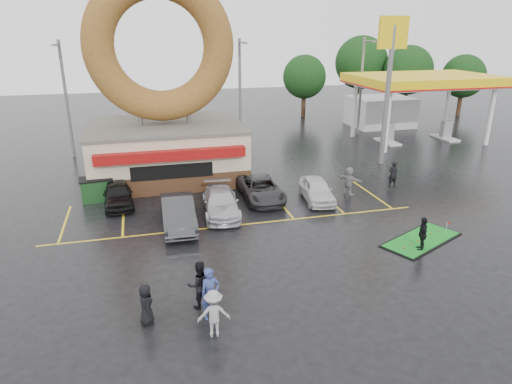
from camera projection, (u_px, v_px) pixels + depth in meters
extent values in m
plane|color=black|center=(256.00, 254.00, 20.98)|extent=(120.00, 120.00, 0.00)
cube|color=#472B19|center=(168.00, 167.00, 31.90)|extent=(10.00, 8.00, 1.20)
cube|color=beige|center=(167.00, 143.00, 31.30)|extent=(10.00, 8.00, 2.30)
cube|color=#59544C|center=(165.00, 125.00, 30.88)|extent=(10.20, 8.20, 0.20)
cube|color=maroon|center=(171.00, 155.00, 27.31)|extent=(9.00, 0.60, 0.60)
cylinder|color=slate|center=(140.00, 116.00, 30.26)|extent=(0.30, 0.30, 1.20)
cylinder|color=slate|center=(188.00, 114.00, 31.02)|extent=(0.30, 0.30, 1.20)
torus|color=brown|center=(160.00, 46.00, 29.15)|extent=(9.60, 2.00, 9.60)
cylinder|color=silver|center=(387.00, 122.00, 37.33)|extent=(0.40, 0.40, 5.00)
cylinder|color=silver|center=(490.00, 117.00, 39.70)|extent=(0.40, 0.40, 5.00)
cylinder|color=silver|center=(354.00, 110.00, 42.80)|extent=(0.40, 0.40, 5.00)
cylinder|color=silver|center=(447.00, 106.00, 45.16)|extent=(0.40, 0.40, 5.00)
cube|color=silver|center=(424.00, 82.00, 40.32)|extent=(12.00, 8.00, 0.50)
cube|color=yellow|center=(424.00, 79.00, 40.21)|extent=(12.30, 8.30, 0.70)
cube|color=#99999E|center=(388.00, 133.00, 41.08)|extent=(0.90, 0.60, 1.60)
cube|color=#99999E|center=(446.00, 129.00, 42.50)|extent=(0.90, 0.60, 1.60)
cube|color=silver|center=(380.00, 112.00, 47.96)|extent=(6.00, 5.00, 3.00)
cylinder|color=slate|center=(387.00, 98.00, 33.28)|extent=(0.36, 0.36, 10.00)
cube|color=yellow|center=(393.00, 32.00, 31.75)|extent=(2.20, 0.30, 2.20)
cylinder|color=slate|center=(67.00, 101.00, 35.29)|extent=(0.24, 0.24, 9.00)
cylinder|color=slate|center=(57.00, 44.00, 32.95)|extent=(0.12, 2.00, 0.12)
cube|color=slate|center=(55.00, 45.00, 32.06)|extent=(0.40, 0.18, 0.12)
cylinder|color=slate|center=(240.00, 93.00, 39.51)|extent=(0.24, 0.24, 9.00)
cylinder|color=slate|center=(242.00, 42.00, 37.18)|extent=(0.12, 2.00, 0.12)
cube|color=slate|center=(245.00, 43.00, 36.29)|extent=(0.40, 0.18, 0.12)
cylinder|color=slate|center=(361.00, 87.00, 43.27)|extent=(0.24, 0.24, 9.00)
cylinder|color=slate|center=(370.00, 41.00, 40.93)|extent=(0.12, 2.00, 0.12)
cube|color=slate|center=(375.00, 42.00, 40.04)|extent=(0.40, 0.18, 0.12)
cylinder|color=#332114|center=(405.00, 103.00, 53.95)|extent=(0.50, 0.50, 2.88)
sphere|color=black|center=(408.00, 70.00, 52.68)|extent=(5.60, 5.60, 5.60)
cylinder|color=#332114|center=(459.00, 105.00, 53.61)|extent=(0.50, 0.50, 2.52)
sphere|color=black|center=(464.00, 76.00, 52.50)|extent=(4.90, 4.90, 4.90)
cylinder|color=#332114|center=(359.00, 98.00, 56.59)|extent=(0.50, 0.50, 3.24)
sphere|color=black|center=(361.00, 62.00, 55.15)|extent=(6.30, 6.30, 6.30)
cylinder|color=#332114|center=(303.00, 106.00, 53.00)|extent=(0.50, 0.50, 2.52)
sphere|color=black|center=(304.00, 77.00, 51.88)|extent=(4.90, 4.90, 4.90)
imported|color=black|center=(118.00, 194.00, 26.54)|extent=(1.92, 4.18, 1.39)
imported|color=#313134|center=(178.00, 213.00, 23.60)|extent=(1.74, 4.73, 1.55)
imported|color=#B9B9BF|center=(221.00, 202.00, 25.29)|extent=(2.33, 4.83, 1.35)
imported|color=#2C2C2E|center=(261.00, 189.00, 27.44)|extent=(2.22, 4.77, 1.32)
imported|color=silver|center=(317.00, 190.00, 27.24)|extent=(2.10, 4.15, 1.35)
imported|color=navy|center=(211.00, 294.00, 16.06)|extent=(0.80, 0.61, 1.95)
imported|color=black|center=(199.00, 285.00, 16.72)|extent=(1.00, 0.83, 1.86)
imported|color=gray|center=(214.00, 313.00, 15.17)|extent=(1.14, 0.72, 1.70)
imported|color=black|center=(146.00, 304.00, 15.82)|extent=(0.63, 0.83, 1.53)
imported|color=black|center=(422.00, 234.00, 21.08)|extent=(0.73, 1.05, 1.65)
imported|color=gray|center=(349.00, 181.00, 28.20)|extent=(1.29, 1.69, 1.78)
imported|color=black|center=(393.00, 174.00, 29.59)|extent=(0.65, 0.45, 1.70)
cube|color=#1A431D|center=(97.00, 190.00, 27.35)|extent=(1.91, 1.37, 1.30)
cube|color=black|center=(421.00, 240.00, 22.31)|extent=(4.80, 3.62, 0.05)
cube|color=#147D21|center=(421.00, 239.00, 22.30)|extent=(4.53, 3.35, 0.03)
cylinder|color=silver|center=(447.00, 227.00, 23.09)|extent=(0.02, 0.02, 0.50)
cube|color=red|center=(449.00, 223.00, 23.04)|extent=(0.14, 0.01, 0.10)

